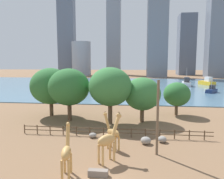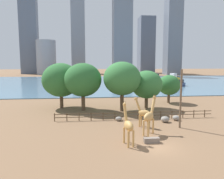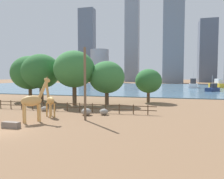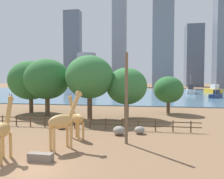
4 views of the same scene
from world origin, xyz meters
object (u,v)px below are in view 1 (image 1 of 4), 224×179
at_px(utility_pole, 158,118).
at_px(tree_left_small, 69,87).
at_px(tree_right_tall, 142,94).
at_px(boulder_near_fence, 162,139).
at_px(boat_tug, 207,82).
at_px(boulder_small, 146,140).
at_px(boulder_by_pole, 93,135).
at_px(boat_sailboat, 186,83).
at_px(tree_right_small, 51,86).
at_px(tree_center_broad, 177,94).
at_px(giraffe_companion, 67,152).
at_px(boat_ferry, 212,90).
at_px(giraffe_tall, 108,140).
at_px(feeding_trough, 98,173).
at_px(giraffe_young, 112,132).
at_px(tree_left_large, 110,87).

relative_size(utility_pole, tree_left_small, 0.91).
relative_size(utility_pole, tree_right_tall, 1.09).
relative_size(boulder_near_fence, boat_tug, 0.12).
bearing_deg(tree_left_small, boulder_small, -37.42).
height_order(boulder_by_pole, boat_sailboat, boat_sailboat).
relative_size(tree_right_tall, boat_tug, 0.87).
xyz_separation_m(tree_left_small, tree_right_small, (-4.49, 2.91, -0.21)).
distance_m(tree_center_broad, boat_sailboat, 53.77).
bearing_deg(boat_tug, boulder_small, 136.88).
bearing_deg(giraffe_companion, tree_center_broad, -39.00).
bearing_deg(boat_ferry, giraffe_tall, 9.78).
xyz_separation_m(giraffe_companion, boulder_near_fence, (9.49, 9.40, -1.83)).
xyz_separation_m(utility_pole, feeding_trough, (-5.65, -5.32, -3.86)).
relative_size(giraffe_tall, boulder_by_pole, 4.87).
bearing_deg(boat_sailboat, tree_right_tall, 168.93).
height_order(tree_right_tall, tree_left_small, tree_left_small).
bearing_deg(giraffe_tall, giraffe_companion, 173.50).
xyz_separation_m(giraffe_young, tree_center_broad, (10.43, 17.99, 2.04)).
bearing_deg(boulder_by_pole, tree_center_broad, 46.72).
distance_m(boulder_near_fence, tree_center_broad, 16.09).
distance_m(boat_ferry, boat_tug, 25.93).
xyz_separation_m(tree_right_tall, boat_sailboat, (19.90, 57.53, -3.35)).
xyz_separation_m(tree_center_broad, tree_right_tall, (-6.70, -5.47, 0.74)).
bearing_deg(boat_tug, boulder_near_fence, 138.11).
relative_size(giraffe_companion, boat_ferry, 0.83).
bearing_deg(tree_left_small, utility_pole, -42.75).
relative_size(giraffe_companion, giraffe_young, 1.09).
bearing_deg(feeding_trough, boulder_by_pole, 104.15).
bearing_deg(feeding_trough, boat_tug, 67.26).
relative_size(boulder_near_fence, tree_left_small, 0.12).
height_order(boulder_near_fence, tree_left_small, tree_left_small).
xyz_separation_m(boat_ferry, boat_tug, (6.20, 25.18, 0.38)).
bearing_deg(giraffe_companion, boat_tug, -33.83).
relative_size(boulder_small, boat_sailboat, 0.15).
height_order(giraffe_tall, tree_right_tall, tree_right_tall).
relative_size(tree_right_tall, boat_sailboat, 0.86).
relative_size(giraffe_tall, tree_right_small, 0.55).
xyz_separation_m(tree_right_tall, tree_left_small, (-12.64, -0.54, 1.08)).
bearing_deg(tree_center_broad, boat_sailboat, 75.78).
relative_size(boulder_by_pole, boat_tug, 0.12).
bearing_deg(boulder_small, giraffe_young, -151.87).
bearing_deg(boulder_small, tree_left_large, 123.09).
bearing_deg(giraffe_tall, boulder_by_pole, 63.14).
bearing_deg(utility_pole, boulder_near_fence, 74.84).
bearing_deg(giraffe_young, giraffe_tall, 130.16).
bearing_deg(giraffe_tall, tree_right_tall, 26.22).
xyz_separation_m(feeding_trough, boat_sailboat, (24.23, 76.29, 1.19)).
distance_m(giraffe_companion, boulder_small, 11.46).
xyz_separation_m(utility_pole, tree_right_small, (-18.44, 15.81, 1.55)).
height_order(giraffe_tall, tree_center_broad, tree_center_broad).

